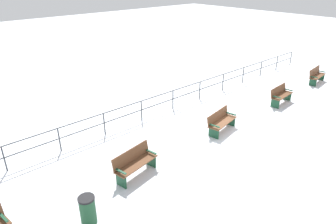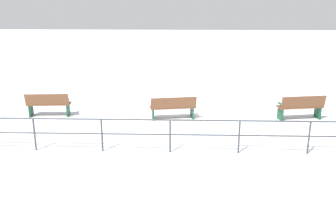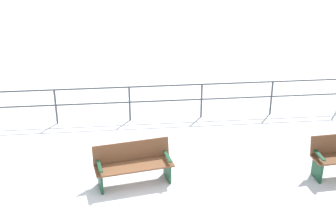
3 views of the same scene
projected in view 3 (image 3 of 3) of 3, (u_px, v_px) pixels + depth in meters
name	position (u px, v px, depth m)	size (l,w,h in m)	color
ground_plane	(135.00, 185.00, 10.31)	(80.00, 80.00, 0.00)	white
bench_third	(133.00, 163.00, 10.26)	(0.86, 1.74, 0.88)	brown
waterfront_railing	(129.00, 97.00, 12.94)	(0.05, 23.67, 1.00)	#383D42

